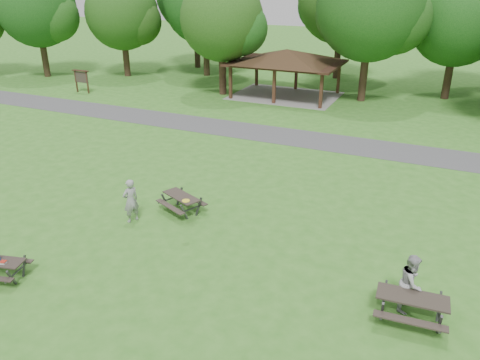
# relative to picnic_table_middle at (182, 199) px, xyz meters

# --- Properties ---
(ground) EXTENTS (160.00, 160.00, 0.00)m
(ground) POSITION_rel_picnic_table_middle_xyz_m (1.08, -2.68, -0.57)
(ground) COLOR #337120
(ground) RESTS_ON ground
(asphalt_path) EXTENTS (120.00, 3.20, 0.02)m
(asphalt_path) POSITION_rel_picnic_table_middle_xyz_m (1.08, 11.32, -0.56)
(asphalt_path) COLOR #434346
(asphalt_path) RESTS_ON ground
(pavilion) EXTENTS (8.60, 7.01, 3.76)m
(pavilion) POSITION_rel_picnic_table_middle_xyz_m (-2.92, 21.32, 2.50)
(pavilion) COLOR #341F12
(pavilion) RESTS_ON ground
(notice_board) EXTENTS (1.60, 0.30, 1.88)m
(notice_board) POSITION_rel_picnic_table_middle_xyz_m (-18.92, 15.32, 0.74)
(notice_board) COLOR #311A12
(notice_board) RESTS_ON ground
(tree_row_a) EXTENTS (7.56, 7.20, 9.97)m
(tree_row_a) POSITION_rel_picnic_table_middle_xyz_m (-26.84, 19.35, 5.59)
(tree_row_a) COLOR black
(tree_row_a) RESTS_ON ground
(tree_row_b) EXTENTS (7.14, 6.80, 9.28)m
(tree_row_b) POSITION_rel_picnic_table_middle_xyz_m (-19.84, 22.85, 5.10)
(tree_row_b) COLOR #311F15
(tree_row_b) RESTS_ON ground
(tree_row_c) EXTENTS (8.19, 7.80, 10.67)m
(tree_row_c) POSITION_rel_picnic_table_middle_xyz_m (-12.83, 26.35, 5.97)
(tree_row_c) COLOR #302215
(tree_row_c) RESTS_ON ground
(tree_row_d) EXTENTS (6.93, 6.60, 9.27)m
(tree_row_d) POSITION_rel_picnic_table_middle_xyz_m (-7.84, 19.85, 5.20)
(tree_row_d) COLOR #311E15
(tree_row_d) RESTS_ON ground
(tree_row_e) EXTENTS (8.40, 8.00, 11.02)m
(tree_row_e) POSITION_rel_picnic_table_middle_xyz_m (3.17, 22.35, 6.22)
(tree_row_e) COLOR #301F15
(tree_row_e) RESTS_ON ground
(tree_row_f) EXTENTS (7.35, 7.00, 9.55)m
(tree_row_f) POSITION_rel_picnic_table_middle_xyz_m (9.16, 25.85, 5.27)
(tree_row_f) COLOR black
(tree_row_f) RESTS_ON ground
(tree_deep_b) EXTENTS (8.40, 8.00, 11.13)m
(tree_deep_b) POSITION_rel_picnic_table_middle_xyz_m (-0.83, 30.35, 6.32)
(tree_deep_b) COLOR black
(tree_deep_b) RESTS_ON ground
(picnic_table_middle) EXTENTS (2.19, 2.00, 0.77)m
(picnic_table_middle) POSITION_rel_picnic_table_middle_xyz_m (0.00, 0.00, 0.00)
(picnic_table_middle) COLOR #2C2520
(picnic_table_middle) RESTS_ON ground
(picnic_table_far) EXTENTS (2.06, 1.70, 0.85)m
(picnic_table_far) POSITION_rel_picnic_table_middle_xyz_m (9.46, -3.13, 0.06)
(picnic_table_far) COLOR #2A241E
(picnic_table_far) RESTS_ON ground
(frisbee_in_flight) EXTENTS (0.32, 0.32, 0.02)m
(frisbee_in_flight) POSITION_rel_picnic_table_middle_xyz_m (1.33, -1.81, 1.02)
(frisbee_in_flight) COLOR yellow
(frisbee_in_flight) RESTS_ON ground
(frisbee_thrower) EXTENTS (0.67, 0.79, 1.83)m
(frisbee_thrower) POSITION_rel_picnic_table_middle_xyz_m (-1.39, -1.55, 0.35)
(frisbee_thrower) COLOR gray
(frisbee_thrower) RESTS_ON ground
(frisbee_catcher) EXTENTS (0.83, 0.99, 1.81)m
(frisbee_catcher) POSITION_rel_picnic_table_middle_xyz_m (9.35, -2.57, 0.34)
(frisbee_catcher) COLOR #9D9D9F
(frisbee_catcher) RESTS_ON ground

